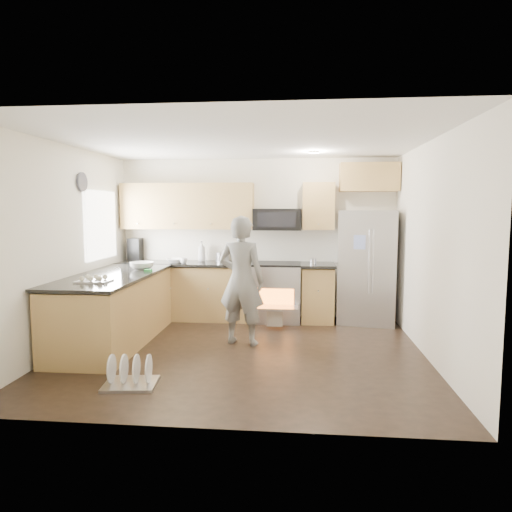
# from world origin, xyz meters

# --- Properties ---
(ground) EXTENTS (4.50, 4.50, 0.00)m
(ground) POSITION_xyz_m (0.00, 0.00, 0.00)
(ground) COLOR black
(ground) RESTS_ON ground
(room_shell) EXTENTS (4.54, 4.04, 2.62)m
(room_shell) POSITION_xyz_m (-0.04, 0.02, 1.67)
(room_shell) COLOR white
(room_shell) RESTS_ON ground
(back_cabinet_run) EXTENTS (4.45, 0.64, 2.50)m
(back_cabinet_run) POSITION_xyz_m (-0.59, 1.75, 0.96)
(back_cabinet_run) COLOR #A98243
(back_cabinet_run) RESTS_ON ground
(peninsula) EXTENTS (0.96, 2.36, 1.03)m
(peninsula) POSITION_xyz_m (-1.75, 0.25, 0.46)
(peninsula) COLOR #A98243
(peninsula) RESTS_ON ground
(stove_range) EXTENTS (0.76, 0.97, 1.79)m
(stove_range) POSITION_xyz_m (0.35, 1.69, 0.68)
(stove_range) COLOR #B7B7BC
(stove_range) RESTS_ON ground
(refrigerator) EXTENTS (0.97, 0.81, 1.76)m
(refrigerator) POSITION_xyz_m (1.77, 1.70, 0.88)
(refrigerator) COLOR #B7B7BC
(refrigerator) RESTS_ON ground
(person) EXTENTS (0.69, 0.53, 1.70)m
(person) POSITION_xyz_m (-0.05, 0.37, 0.85)
(person) COLOR gray
(person) RESTS_ON ground
(dish_rack) EXTENTS (0.57, 0.47, 0.32)m
(dish_rack) POSITION_xyz_m (-0.99, -1.17, 0.09)
(dish_rack) COLOR #B7B7BC
(dish_rack) RESTS_ON ground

